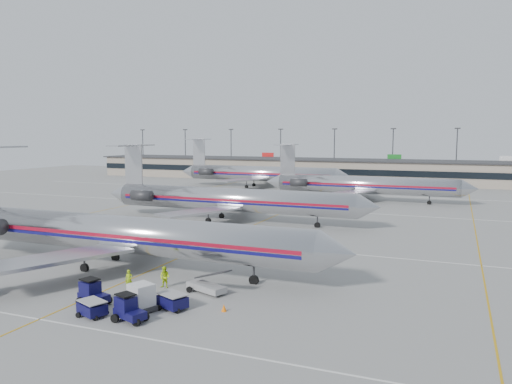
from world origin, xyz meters
The scene contains 17 objects.
ground centered at (0.00, 0.00, 0.00)m, with size 260.00×260.00×0.00m, color gray.
apron_markings centered at (0.00, 10.00, 0.01)m, with size 160.00×0.15×0.02m, color silver.
terminal centered at (0.00, 97.97, 3.16)m, with size 162.00×17.00×6.25m.
light_mast_row centered at (0.00, 112.00, 8.58)m, with size 163.60×0.40×15.28m.
jet_foreground centered at (-3.76, -4.33, 3.50)m, with size 46.09×27.14×12.06m.
jet_second_row centered at (-5.21, 24.19, 3.40)m, with size 44.83×26.40×11.73m.
jet_third_row centered at (9.64, 55.53, 3.32)m, with size 41.77×25.69×11.42m.
jet_back_row centered at (-19.20, 72.15, 3.58)m, with size 45.15×27.77×12.34m.
tug_center centered at (1.41, -14.05, 0.93)m, with size 2.75×1.85×2.05m.
tug_right centered at (6.16, -15.95, 0.91)m, with size 2.71×1.98×1.99m.
cart_inner centered at (7.76, -12.64, 0.65)m, with size 2.57×2.20×1.23m.
cart_outer centered at (3.13, -16.11, 0.63)m, with size 2.45×2.08×1.18m.
uld_container centered at (5.78, -13.79, 1.05)m, with size 2.44×2.27×2.07m.
belt_loader centered at (8.32, -8.06, 0.61)m, with size 4.46×2.54×2.29m.
ramp_worker_near centered at (1.77, -9.86, 0.86)m, with size 0.63×0.41×1.72m, color #97C012.
ramp_worker_far centered at (4.31, -8.26, 0.94)m, with size 0.91×0.71×1.88m, color #BEE415.
cone_right centered at (11.56, -11.59, 0.27)m, with size 0.40×0.40×0.55m, color orange.
Camera 1 is at (27.27, -44.10, 13.10)m, focal length 35.00 mm.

